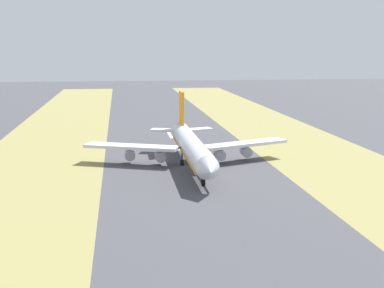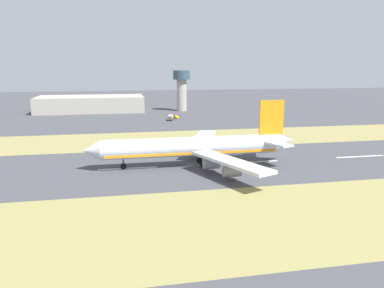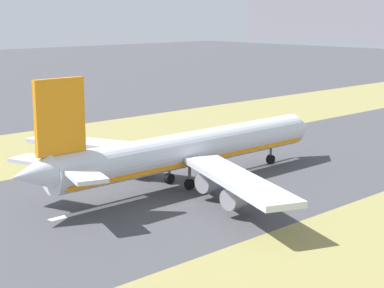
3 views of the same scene
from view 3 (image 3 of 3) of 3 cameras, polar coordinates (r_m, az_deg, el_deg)
ground_plane at (r=111.56m, az=0.13°, el=-3.62°), size 800.00×800.00×0.00m
grass_median_west at (r=146.65m, az=-12.05°, el=-0.16°), size 40.00×600.00×0.01m
centreline_dash_mid at (r=99.68m, az=-8.11°, el=-5.61°), size 1.20×18.00×0.01m
centreline_dash_far at (r=126.05m, az=6.90°, el=-1.91°), size 1.20×18.00×0.01m
airplane_main_jet at (r=109.75m, az=-0.72°, el=-0.64°), size 64.14×67.01×20.20m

